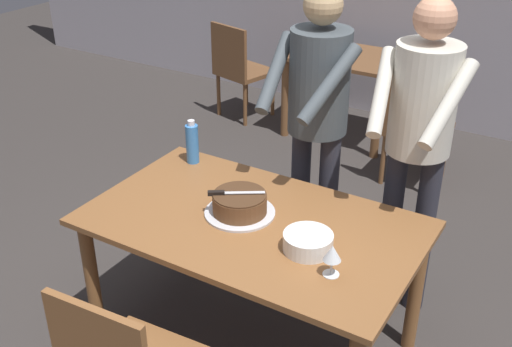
# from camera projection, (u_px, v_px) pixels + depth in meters

# --- Properties ---
(ground_plane) EXTENTS (14.00, 14.00, 0.00)m
(ground_plane) POSITION_uv_depth(u_px,v_px,m) (253.00, 341.00, 3.28)
(ground_plane) COLOR #383330
(main_dining_table) EXTENTS (1.57, 0.93, 0.75)m
(main_dining_table) POSITION_uv_depth(u_px,v_px,m) (252.00, 239.00, 2.97)
(main_dining_table) COLOR brown
(main_dining_table) RESTS_ON ground_plane
(cake_on_platter) EXTENTS (0.34, 0.34, 0.11)m
(cake_on_platter) POSITION_uv_depth(u_px,v_px,m) (240.00, 204.00, 2.95)
(cake_on_platter) COLOR silver
(cake_on_platter) RESTS_ON main_dining_table
(cake_knife) EXTENTS (0.24, 0.17, 0.02)m
(cake_knife) POSITION_uv_depth(u_px,v_px,m) (224.00, 193.00, 2.92)
(cake_knife) COLOR silver
(cake_knife) RESTS_ON cake_on_platter
(plate_stack) EXTENTS (0.22, 0.22, 0.08)m
(plate_stack) POSITION_uv_depth(u_px,v_px,m) (308.00, 242.00, 2.69)
(plate_stack) COLOR white
(plate_stack) RESTS_ON main_dining_table
(wine_glass_near) EXTENTS (0.08, 0.08, 0.14)m
(wine_glass_near) POSITION_uv_depth(u_px,v_px,m) (332.00, 254.00, 2.51)
(wine_glass_near) COLOR silver
(wine_glass_near) RESTS_ON main_dining_table
(water_bottle) EXTENTS (0.07, 0.07, 0.25)m
(water_bottle) POSITION_uv_depth(u_px,v_px,m) (192.00, 143.00, 3.40)
(water_bottle) COLOR #387AC6
(water_bottle) RESTS_ON main_dining_table
(person_cutting_cake) EXTENTS (0.47, 0.56, 1.72)m
(person_cutting_cake) POSITION_uv_depth(u_px,v_px,m) (317.00, 109.00, 3.28)
(person_cutting_cake) COLOR #2D2D38
(person_cutting_cake) RESTS_ON ground_plane
(person_standing_beside) EXTENTS (0.47, 0.56, 1.72)m
(person_standing_beside) POSITION_uv_depth(u_px,v_px,m) (419.00, 129.00, 3.06)
(person_standing_beside) COLOR #2D2D38
(person_standing_beside) RESTS_ON ground_plane
(background_table) EXTENTS (1.00, 0.70, 0.74)m
(background_table) POSITION_uv_depth(u_px,v_px,m) (345.00, 73.00, 5.32)
(background_table) COLOR brown
(background_table) RESTS_ON ground_plane
(background_chair_0) EXTENTS (0.44, 0.44, 0.90)m
(background_chair_0) POSITION_uv_depth(u_px,v_px,m) (415.00, 125.00, 4.55)
(background_chair_0) COLOR brown
(background_chair_0) RESTS_ON ground_plane
(background_chair_1) EXTENTS (0.54, 0.54, 0.90)m
(background_chair_1) POSITION_uv_depth(u_px,v_px,m) (239.00, 67.00, 5.72)
(background_chair_1) COLOR brown
(background_chair_1) RESTS_ON ground_plane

